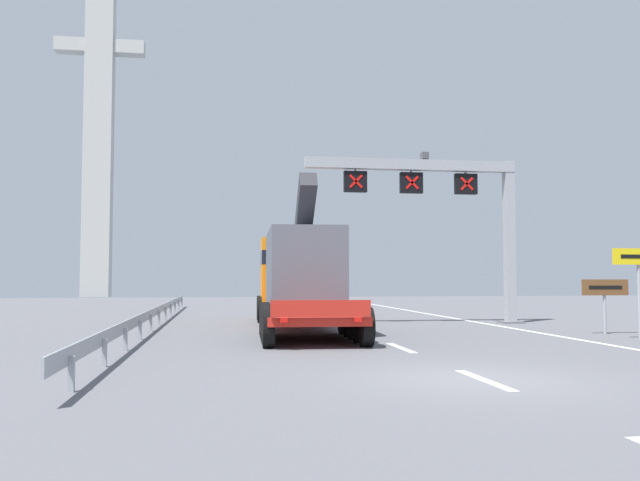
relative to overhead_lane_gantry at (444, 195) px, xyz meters
name	(u,v)px	position (x,y,z in m)	size (l,w,h in m)	color
ground	(474,379)	(-4.56, -14.82, -5.41)	(112.00, 112.00, 0.00)	#5B5B60
lane_markings	(306,311)	(-4.43, 11.18, -5.40)	(0.20, 66.61, 0.01)	silver
edge_line_right	(511,328)	(1.64, -2.82, -5.40)	(0.20, 63.00, 0.01)	silver
overhead_lane_gantry	(444,195)	(0.00, 0.00, 0.00)	(9.26, 0.90, 7.19)	#9EA0A5
heavy_haul_truck_red	(297,276)	(-6.37, -1.31, -3.42)	(3.46, 14.14, 5.30)	red
exit_sign_yellow	(639,269)	(3.60, -7.84, -3.22)	(1.78, 0.15, 2.83)	#9EA0A5
tourist_info_sign_brown	(605,292)	(3.68, -5.80, -3.98)	(1.69, 0.15, 1.86)	#9EA0A5
guardrail_left	(158,311)	(-11.80, 0.78, -4.85)	(0.13, 35.20, 0.76)	#999EA3
bridge_pylon_distant	(100,91)	(-21.91, 44.08, 15.93)	(9.00, 2.00, 41.89)	#B7B7B2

